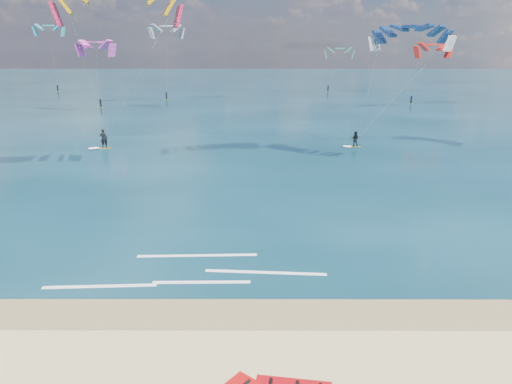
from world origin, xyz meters
TOP-DOWN VIEW (x-y plane):
  - ground at (0.00, 40.00)m, footprint 320.00×320.00m
  - wet_sand_strip at (0.00, 3.00)m, footprint 320.00×2.40m
  - sea at (0.00, 104.00)m, footprint 320.00×200.00m
  - kitesurfer_main at (-10.06, 29.03)m, footprint 13.62×11.17m
  - kitesurfer_far at (15.23, 32.16)m, footprint 9.78×7.21m
  - shoreline_foam at (0.13, 6.32)m, footprint 12.66×3.59m
  - distant_kites at (-8.13, 77.33)m, footprint 80.45×31.77m

SIDE VIEW (x-z plane):
  - ground at x=0.00m, z-range 0.00..0.00m
  - wet_sand_strip at x=0.00m, z-range 0.00..0.01m
  - sea at x=0.00m, z-range 0.00..0.04m
  - shoreline_foam at x=0.13m, z-range 0.04..0.05m
  - distant_kites at x=-8.13m, z-range -1.15..13.10m
  - kitesurfer_far at x=15.23m, z-range 0.28..13.55m
  - kitesurfer_main at x=-10.06m, z-range 0.08..16.40m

